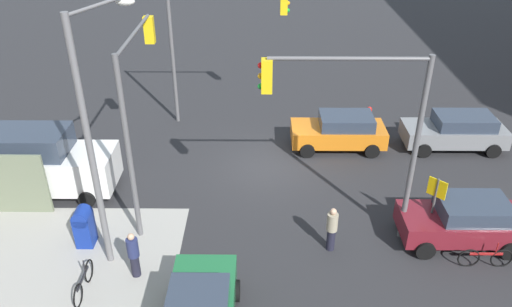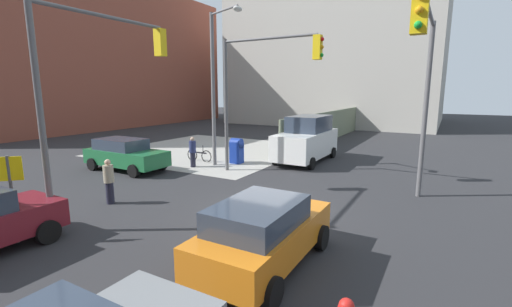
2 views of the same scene
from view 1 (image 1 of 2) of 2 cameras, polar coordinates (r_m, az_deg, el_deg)
ground_plane at (r=21.24m, az=1.41°, el=-1.61°), size 120.00×120.00×0.00m
traffic_signal_nw_corner at (r=15.36m, az=11.61°, el=4.29°), size 5.03×0.36×6.50m
traffic_signal_se_corner at (r=23.61m, az=-4.55°, el=13.90°), size 5.54×0.36×6.50m
traffic_signal_ne_corner at (r=17.33m, az=-13.45°, el=7.08°), size 0.36×5.07×6.50m
street_lamp_corner at (r=14.93m, az=-17.89°, el=3.04°), size 1.33×2.48×8.00m
warning_sign_two_way at (r=17.46m, az=19.76°, el=-4.88°), size 0.48×0.48×2.40m
mailbox_blue at (r=17.68m, az=-19.07°, el=-7.78°), size 0.56×0.64×1.43m
fire_hydrant at (r=25.28m, az=12.75°, el=4.28°), size 0.26×0.26×0.94m
sedan_orange at (r=22.68m, az=9.56°, el=2.56°), size 4.17×2.02×1.62m
sedan_maroon at (r=18.18m, az=22.62°, el=-7.08°), size 4.01×2.02×1.62m
hatchback_gray at (r=24.11m, az=21.89°, el=2.43°), size 4.46×2.02×1.62m
van_white_delivery at (r=20.80m, az=-23.38°, el=-0.94°), size 5.40×2.32×2.62m
pedestrian_crossing at (r=16.64m, az=8.65°, el=-8.48°), size 0.36×0.36×1.64m
pedestrian_waiting at (r=15.95m, az=-13.81°, el=-11.12°), size 0.36×0.36×1.63m
bicycle_leaning_on_fence at (r=16.18m, az=-19.10°, el=-13.76°), size 0.05×1.75×0.97m
bicycle_at_crosswalk at (r=17.69m, az=24.73°, el=-10.78°), size 1.75×0.05×0.97m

